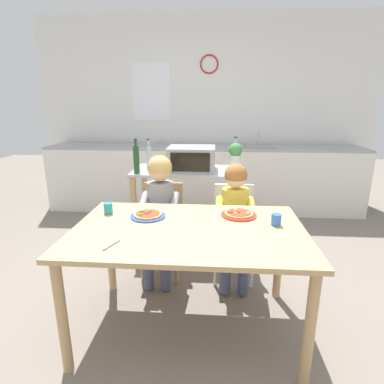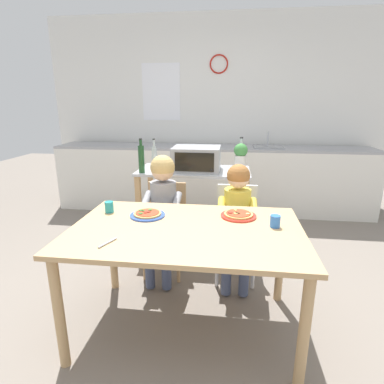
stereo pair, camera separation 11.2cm
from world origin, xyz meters
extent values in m
plane|color=slate|center=(0.00, 1.16, 0.00)|extent=(11.57, 11.57, 0.00)
cube|color=white|center=(0.00, 2.95, 1.35)|extent=(4.88, 0.12, 2.70)
cube|color=white|center=(-0.78, 2.89, 1.65)|extent=(0.56, 0.01, 0.80)
torus|color=red|center=(0.05, 2.88, 2.02)|extent=(0.26, 0.02, 0.26)
cube|color=silver|center=(0.00, 2.54, 0.44)|extent=(4.39, 0.60, 0.89)
cube|color=#9E9EA3|center=(0.00, 2.54, 0.90)|extent=(4.39, 0.60, 0.03)
cube|color=gray|center=(0.77, 2.54, 0.91)|extent=(0.40, 0.33, 0.02)
cylinder|color=#B7BABF|center=(0.77, 2.66, 1.02)|extent=(0.02, 0.02, 0.20)
cube|color=#B7BABF|center=(-0.10, 1.27, 0.84)|extent=(1.13, 0.56, 0.02)
cube|color=tan|center=(-0.10, 1.27, 0.30)|extent=(1.04, 0.52, 0.02)
cube|color=tan|center=(-0.63, 1.03, 0.41)|extent=(0.05, 0.05, 0.83)
cube|color=tan|center=(0.42, 1.03, 0.41)|extent=(0.05, 0.05, 0.83)
cube|color=tan|center=(-0.63, 1.52, 0.41)|extent=(0.05, 0.05, 0.83)
cube|color=tan|center=(0.42, 1.52, 0.41)|extent=(0.05, 0.05, 0.83)
cube|color=#999BA0|center=(-0.07, 1.25, 0.97)|extent=(0.47, 0.39, 0.24)
cube|color=black|center=(-0.07, 1.06, 0.97)|extent=(0.37, 0.01, 0.18)
cylinder|color=black|center=(0.09, 1.05, 0.90)|extent=(0.02, 0.01, 0.02)
cylinder|color=#ADB7B2|center=(0.37, 1.45, 0.96)|extent=(0.06, 0.06, 0.23)
cylinder|color=#ADB7B2|center=(0.37, 1.45, 1.12)|extent=(0.03, 0.03, 0.08)
cylinder|color=black|center=(0.37, 1.45, 1.16)|extent=(0.03, 0.03, 0.01)
cylinder|color=#1E4723|center=(-0.59, 1.07, 0.98)|extent=(0.06, 0.06, 0.26)
cylinder|color=#1E4723|center=(-0.59, 1.07, 1.14)|extent=(0.03, 0.03, 0.06)
cylinder|color=black|center=(-0.59, 1.07, 1.18)|extent=(0.03, 0.03, 0.01)
cylinder|color=#ADB7B2|center=(-0.51, 1.26, 0.96)|extent=(0.05, 0.05, 0.22)
cylinder|color=#ADB7B2|center=(-0.51, 1.26, 1.11)|extent=(0.02, 0.02, 0.08)
cylinder|color=black|center=(-0.51, 1.26, 1.15)|extent=(0.03, 0.03, 0.01)
cylinder|color=beige|center=(0.36, 1.26, 0.93)|extent=(0.11, 0.11, 0.16)
sphere|color=#428942|center=(0.36, 1.26, 1.06)|extent=(0.13, 0.13, 0.13)
cube|color=tan|center=(0.00, 0.00, 0.73)|extent=(1.47, 0.94, 0.03)
cylinder|color=tan|center=(-0.67, -0.41, 0.36)|extent=(0.06, 0.06, 0.72)
cylinder|color=tan|center=(0.67, -0.41, 0.36)|extent=(0.06, 0.06, 0.72)
cylinder|color=tan|center=(-0.67, 0.41, 0.36)|extent=(0.06, 0.06, 0.72)
cylinder|color=tan|center=(0.67, 0.41, 0.36)|extent=(0.06, 0.06, 0.72)
cube|color=tan|center=(-0.30, 0.69, 0.44)|extent=(0.36, 0.36, 0.04)
cube|color=tan|center=(-0.30, 0.85, 0.63)|extent=(0.34, 0.03, 0.38)
cylinder|color=tan|center=(-0.15, 0.54, 0.22)|extent=(0.03, 0.03, 0.42)
cylinder|color=tan|center=(-0.45, 0.54, 0.22)|extent=(0.03, 0.03, 0.42)
cylinder|color=tan|center=(-0.15, 0.84, 0.22)|extent=(0.03, 0.03, 0.42)
cylinder|color=tan|center=(-0.45, 0.84, 0.22)|extent=(0.03, 0.03, 0.42)
cube|color=silver|center=(0.33, 0.68, 0.44)|extent=(0.36, 0.36, 0.04)
cube|color=silver|center=(0.33, 0.84, 0.63)|extent=(0.34, 0.03, 0.38)
cylinder|color=silver|center=(0.48, 0.53, 0.22)|extent=(0.03, 0.03, 0.42)
cylinder|color=silver|center=(0.18, 0.53, 0.22)|extent=(0.03, 0.03, 0.42)
cylinder|color=silver|center=(0.48, 0.83, 0.22)|extent=(0.03, 0.03, 0.42)
cylinder|color=silver|center=(0.18, 0.83, 0.22)|extent=(0.03, 0.03, 0.42)
cube|color=#424C6B|center=(-0.23, 0.55, 0.48)|extent=(0.10, 0.30, 0.10)
cylinder|color=#424C6B|center=(-0.23, 0.42, 0.24)|extent=(0.08, 0.08, 0.44)
cube|color=#424C6B|center=(-0.37, 0.55, 0.48)|extent=(0.10, 0.30, 0.10)
cylinder|color=#424C6B|center=(-0.37, 0.42, 0.24)|extent=(0.08, 0.08, 0.44)
cylinder|color=gray|center=(-0.17, 0.59, 0.71)|extent=(0.06, 0.26, 0.15)
cylinder|color=gray|center=(-0.43, 0.59, 0.71)|extent=(0.06, 0.26, 0.15)
cylinder|color=gray|center=(-0.30, 0.69, 0.67)|extent=(0.22, 0.22, 0.38)
sphere|color=beige|center=(-0.30, 0.69, 0.97)|extent=(0.20, 0.20, 0.20)
sphere|color=tan|center=(-0.30, 0.69, 0.99)|extent=(0.21, 0.21, 0.21)
cube|color=#424C6B|center=(0.40, 0.54, 0.48)|extent=(0.10, 0.30, 0.10)
cylinder|color=#424C6B|center=(0.40, 0.41, 0.24)|extent=(0.08, 0.08, 0.44)
cube|color=#424C6B|center=(0.26, 0.54, 0.48)|extent=(0.10, 0.30, 0.10)
cylinder|color=#424C6B|center=(0.26, 0.41, 0.24)|extent=(0.08, 0.08, 0.44)
cylinder|color=yellow|center=(0.46, 0.58, 0.69)|extent=(0.06, 0.26, 0.15)
cylinder|color=yellow|center=(0.20, 0.58, 0.69)|extent=(0.06, 0.26, 0.15)
cylinder|color=yellow|center=(0.33, 0.68, 0.65)|extent=(0.22, 0.22, 0.34)
sphere|color=beige|center=(0.33, 0.68, 0.92)|extent=(0.18, 0.18, 0.18)
sphere|color=#9E6633|center=(0.33, 0.68, 0.94)|extent=(0.19, 0.19, 0.19)
cylinder|color=#3356B7|center=(-0.30, 0.18, 0.75)|extent=(0.24, 0.24, 0.01)
cylinder|color=tan|center=(-0.30, 0.18, 0.77)|extent=(0.19, 0.19, 0.01)
cylinder|color=#B23D23|center=(-0.30, 0.18, 0.77)|extent=(0.16, 0.16, 0.00)
cylinder|color=#386628|center=(-0.33, 0.20, 0.78)|extent=(0.02, 0.02, 0.01)
cylinder|color=#386628|center=(-0.29, 0.22, 0.78)|extent=(0.03, 0.03, 0.01)
cylinder|color=maroon|center=(-0.29, 0.18, 0.78)|extent=(0.03, 0.03, 0.01)
cylinder|color=#386628|center=(-0.34, 0.14, 0.78)|extent=(0.03, 0.03, 0.01)
cylinder|color=maroon|center=(-0.31, 0.16, 0.78)|extent=(0.02, 0.02, 0.01)
cylinder|color=#386628|center=(-0.35, 0.20, 0.78)|extent=(0.03, 0.03, 0.01)
cylinder|color=red|center=(0.33, 0.24, 0.75)|extent=(0.25, 0.25, 0.01)
cylinder|color=tan|center=(0.33, 0.24, 0.77)|extent=(0.20, 0.20, 0.01)
cylinder|color=#B23D23|center=(0.33, 0.24, 0.77)|extent=(0.17, 0.17, 0.00)
cylinder|color=#DBC666|center=(0.31, 0.22, 0.78)|extent=(0.03, 0.03, 0.01)
cylinder|color=#DBC666|center=(0.31, 0.29, 0.78)|extent=(0.02, 0.02, 0.01)
cylinder|color=#DBC666|center=(0.39, 0.22, 0.78)|extent=(0.03, 0.03, 0.01)
cylinder|color=#563319|center=(0.33, 0.24, 0.78)|extent=(0.03, 0.03, 0.01)
cylinder|color=maroon|center=(0.27, 0.24, 0.78)|extent=(0.03, 0.03, 0.01)
cylinder|color=teal|center=(-0.59, 0.22, 0.79)|extent=(0.06, 0.06, 0.08)
cylinder|color=blue|center=(0.56, 0.09, 0.79)|extent=(0.06, 0.06, 0.08)
cylinder|color=#B7BABF|center=(-0.40, -0.28, 0.75)|extent=(0.06, 0.13, 0.01)
camera|label=1|loc=(0.16, -1.82, 1.52)|focal=29.13mm
camera|label=2|loc=(0.27, -1.81, 1.52)|focal=29.13mm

